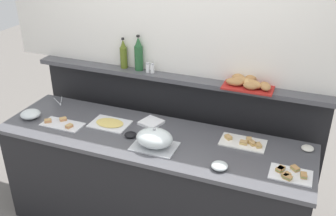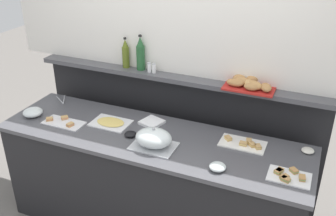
# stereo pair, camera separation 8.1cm
# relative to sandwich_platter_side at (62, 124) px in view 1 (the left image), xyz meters

# --- Properties ---
(ground_plane) EXTENTS (12.00, 12.00, 0.00)m
(ground_plane) POSITION_rel_sandwich_platter_side_xyz_m (0.78, 0.70, -0.95)
(ground_plane) COLOR slate
(buffet_counter) EXTENTS (2.54, 0.73, 0.94)m
(buffet_counter) POSITION_rel_sandwich_platter_side_xyz_m (0.78, 0.10, -0.48)
(buffet_counter) COLOR black
(buffet_counter) RESTS_ON ground_plane
(back_ledge_unit) EXTENTS (2.64, 0.22, 1.29)m
(back_ledge_unit) POSITION_rel_sandwich_platter_side_xyz_m (0.78, 0.64, -0.27)
(back_ledge_unit) COLOR black
(back_ledge_unit) RESTS_ON ground_plane
(sandwich_platter_side) EXTENTS (0.36, 0.17, 0.04)m
(sandwich_platter_side) POSITION_rel_sandwich_platter_side_xyz_m (0.00, 0.00, 0.00)
(sandwich_platter_side) COLOR silver
(sandwich_platter_side) RESTS_ON buffet_counter
(sandwich_platter_rear) EXTENTS (0.28, 0.19, 0.04)m
(sandwich_platter_rear) POSITION_rel_sandwich_platter_side_xyz_m (1.86, -0.02, 0.00)
(sandwich_platter_rear) COLOR white
(sandwich_platter_rear) RESTS_ON buffet_counter
(sandwich_platter_front) EXTENTS (0.35, 0.20, 0.04)m
(sandwich_platter_front) POSITION_rel_sandwich_platter_side_xyz_m (1.49, 0.27, 0.00)
(sandwich_platter_front) COLOR white
(sandwich_platter_front) RESTS_ON buffet_counter
(cold_cuts_platter) EXTENTS (0.33, 0.23, 0.02)m
(cold_cuts_platter) POSITION_rel_sandwich_platter_side_xyz_m (0.37, 0.15, 0.00)
(cold_cuts_platter) COLOR white
(cold_cuts_platter) RESTS_ON buffet_counter
(serving_cloche) EXTENTS (0.34, 0.24, 0.17)m
(serving_cloche) POSITION_rel_sandwich_platter_side_xyz_m (0.86, -0.03, 0.06)
(serving_cloche) COLOR #B7BABF
(serving_cloche) RESTS_ON buffet_counter
(glass_bowl_large) EXTENTS (0.17, 0.17, 0.07)m
(glass_bowl_large) POSITION_rel_sandwich_platter_side_xyz_m (-0.33, 0.01, 0.02)
(glass_bowl_large) COLOR silver
(glass_bowl_large) RESTS_ON buffet_counter
(glass_bowl_medium) EXTENTS (0.12, 0.12, 0.05)m
(glass_bowl_medium) POSITION_rel_sandwich_platter_side_xyz_m (1.39, -0.13, 0.01)
(glass_bowl_medium) COLOR silver
(glass_bowl_medium) RESTS_ON buffet_counter
(condiment_bowl_teal) EXTENTS (0.09, 0.09, 0.03)m
(condiment_bowl_teal) POSITION_rel_sandwich_platter_side_xyz_m (1.95, 0.35, 0.01)
(condiment_bowl_teal) COLOR silver
(condiment_bowl_teal) RESTS_ON buffet_counter
(condiment_bowl_cream) EXTENTS (0.10, 0.10, 0.03)m
(condiment_bowl_cream) POSITION_rel_sandwich_platter_side_xyz_m (0.62, 0.04, 0.01)
(condiment_bowl_cream) COLOR black
(condiment_bowl_cream) RESTS_ON buffet_counter
(serving_tongs) EXTENTS (0.16, 0.16, 0.01)m
(serving_tongs) POSITION_rel_sandwich_platter_side_xyz_m (-0.29, 0.37, -0.00)
(serving_tongs) COLOR #B7BABF
(serving_tongs) RESTS_ON buffet_counter
(napkin_stack) EXTENTS (0.21, 0.21, 0.02)m
(napkin_stack) POSITION_rel_sandwich_platter_side_xyz_m (0.69, 0.29, 0.00)
(napkin_stack) COLOR white
(napkin_stack) RESTS_ON buffet_counter
(wine_bottle_green) EXTENTS (0.08, 0.08, 0.32)m
(wine_bottle_green) POSITION_rel_sandwich_platter_side_xyz_m (0.45, 0.59, 0.48)
(wine_bottle_green) COLOR #23562D
(wine_bottle_green) RESTS_ON back_ledge_unit
(olive_oil_bottle) EXTENTS (0.06, 0.06, 0.28)m
(olive_oil_bottle) POSITION_rel_sandwich_platter_side_xyz_m (0.30, 0.59, 0.46)
(olive_oil_bottle) COLOR #56661E
(olive_oil_bottle) RESTS_ON back_ledge_unit
(salt_shaker) EXTENTS (0.03, 0.03, 0.09)m
(salt_shaker) POSITION_rel_sandwich_platter_side_xyz_m (0.55, 0.57, 0.38)
(salt_shaker) COLOR white
(salt_shaker) RESTS_ON back_ledge_unit
(pepper_shaker) EXTENTS (0.03, 0.03, 0.09)m
(pepper_shaker) POSITION_rel_sandwich_platter_side_xyz_m (0.59, 0.57, 0.38)
(pepper_shaker) COLOR white
(pepper_shaker) RESTS_ON back_ledge_unit
(bread_basket) EXTENTS (0.40, 0.29, 0.08)m
(bread_basket) POSITION_rel_sandwich_platter_side_xyz_m (1.42, 0.56, 0.38)
(bread_basket) COLOR #B2231E
(bread_basket) RESTS_ON back_ledge_unit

